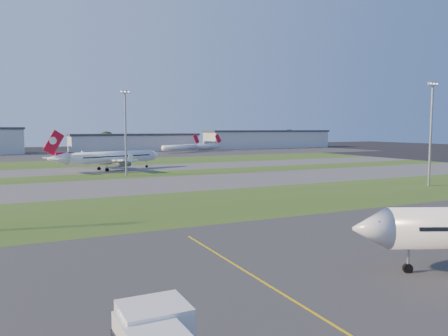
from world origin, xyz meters
TOP-DOWN VIEW (x-y plane):
  - grass_strip_a at (0.00, 52.00)m, footprint 300.00×34.00m
  - taxiway_a at (0.00, 85.00)m, footprint 300.00×32.00m
  - grass_strip_b at (0.00, 110.00)m, footprint 300.00×18.00m
  - taxiway_b at (0.00, 132.00)m, footprint 300.00×26.00m
  - grass_strip_c at (0.00, 165.00)m, footprint 300.00×40.00m
  - apron_far at (0.00, 225.00)m, footprint 400.00×80.00m
  - yellow_line at (5.00, 0.00)m, footprint 0.25×60.00m
  - airliner_taxiing at (14.90, 129.30)m, footprint 38.77×32.70m
  - mini_jet_near at (74.34, 222.46)m, footprint 27.46×11.92m
  - mini_jet_far at (91.92, 231.44)m, footprint 28.43×7.87m
  - light_mast_centre at (15.00, 108.00)m, footprint 3.20×0.70m
  - light_mast_east at (78.00, 52.00)m, footprint 3.20×0.70m
  - hangar_east at (55.00, 255.00)m, footprint 81.60×23.00m
  - hangar_far_east at (155.00, 255.00)m, footprint 96.90×23.00m
  - tree_mid_west at (-20.00, 266.00)m, footprint 9.90×9.90m
  - tree_mid_east at (40.00, 269.00)m, footprint 11.55×11.55m
  - tree_east at (115.00, 267.00)m, footprint 10.45×10.45m
  - tree_far_east at (185.00, 271.00)m, footprint 12.65×12.65m

SIDE VIEW (x-z plane):
  - yellow_line at x=5.00m, z-range -0.01..0.01m
  - grass_strip_a at x=0.00m, z-range 0.00..0.01m
  - taxiway_a at x=0.00m, z-range 0.00..0.01m
  - grass_strip_b at x=0.00m, z-range 0.00..0.01m
  - taxiway_b at x=0.00m, z-range 0.00..0.01m
  - grass_strip_c at x=0.00m, z-range 0.00..0.01m
  - apron_far at x=0.00m, z-range 0.00..0.01m
  - mini_jet_near at x=74.34m, z-range -1.46..8.02m
  - mini_jet_far at x=91.92m, z-range -1.46..8.02m
  - airliner_taxiing at x=14.90m, z-range -1.86..10.65m
  - hangar_east at x=55.00m, z-range 0.04..11.24m
  - tree_mid_west at x=-20.00m, z-range 0.44..11.24m
  - tree_east at x=115.00m, z-range 0.46..11.86m
  - hangar_far_east at x=155.00m, z-range 0.04..13.24m
  - tree_mid_east at x=40.00m, z-range 0.51..13.11m
  - tree_far_east at x=185.00m, z-range 0.56..14.36m
  - light_mast_centre at x=15.00m, z-range 1.91..27.71m
  - light_mast_east at x=78.00m, z-range 1.91..27.71m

